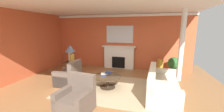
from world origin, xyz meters
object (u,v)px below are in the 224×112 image
mantel_mirror (120,34)px  vase_tall_corner (160,66)px  armchair_near_window (69,77)px  coffee_table (108,79)px  vase_on_side_table (72,59)px  potted_plant (174,64)px  table_lamp (70,50)px  sofa (161,86)px  side_table (71,69)px  armchair_facing_fireplace (76,100)px  fireplace (119,58)px

mantel_mirror → vase_tall_corner: 2.63m
armchair_near_window → coffee_table: bearing=4.1°
mantel_mirror → vase_on_side_table: bearing=-125.6°
potted_plant → coffee_table: bearing=-138.9°
armchair_near_window → table_lamp: table_lamp is taller
sofa → coffee_table: size_ratio=2.15×
coffee_table → vase_tall_corner: vase_tall_corner is taller
mantel_mirror → vase_on_side_table: mantel_mirror is taller
armchair_near_window → table_lamp: (-0.36, 0.77, 0.92)m
table_lamp → side_table: bearing=180.0°
sofa → vase_tall_corner: size_ratio=3.19×
mantel_mirror → armchair_facing_fireplace: mantel_mirror is taller
vase_on_side_table → vase_tall_corner: bearing=25.8°
armchair_near_window → vase_tall_corner: size_ratio=1.41×
side_table → armchair_near_window: bearing=-65.0°
vase_tall_corner → sofa: bearing=-92.8°
sofa → armchair_facing_fireplace: size_ratio=2.26×
armchair_facing_fireplace → potted_plant: (2.93, 3.84, 0.19)m
armchair_facing_fireplace → mantel_mirror: bearing=87.2°
sofa → armchair_near_window: armchair_near_window is taller
vase_tall_corner → vase_on_side_table: bearing=-154.2°
armchair_near_window → armchair_facing_fireplace: same height
armchair_near_window → table_lamp: 1.25m
potted_plant → armchair_facing_fireplace: bearing=-127.3°
mantel_mirror → side_table: (-1.73, -2.09, -1.44)m
vase_tall_corner → vase_on_side_table: 4.14m
fireplace → potted_plant: (2.71, -0.39, -0.09)m
fireplace → coffee_table: 2.64m
table_lamp → potted_plant: table_lamp is taller
coffee_table → vase_on_side_table: size_ratio=2.70×
vase_tall_corner → side_table: bearing=-156.6°
coffee_table → potted_plant: bearing=41.1°
sofa → side_table: 3.80m
fireplace → armchair_facing_fireplace: 4.24m
vase_on_side_table → potted_plant: bearing=21.6°
armchair_facing_fireplace → potted_plant: bearing=52.7°
coffee_table → potted_plant: potted_plant is taller
sofa → coffee_table: bearing=177.6°
sofa → vase_on_side_table: (-3.58, 0.61, 0.59)m
mantel_mirror → side_table: bearing=-129.7°
armchair_facing_fireplace → table_lamp: (-1.51, 2.26, 0.92)m
vase_tall_corner → vase_on_side_table: size_ratio=1.82×
fireplace → vase_tall_corner: 2.15m
table_lamp → vase_tall_corner: (3.84, 1.67, -0.89)m
table_lamp → fireplace: bearing=48.6°
fireplace → potted_plant: fireplace is taller
sofa → side_table: sofa is taller
fireplace → sofa: fireplace is taller
side_table → vase_on_side_table: (0.15, -0.12, 0.49)m
armchair_facing_fireplace → potted_plant: size_ratio=1.14×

